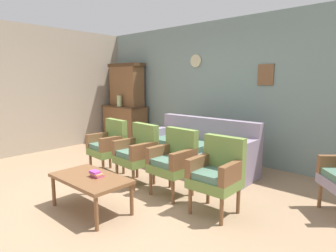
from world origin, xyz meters
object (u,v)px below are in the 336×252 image
object	(u,v)px
armchair_near_cabinet	(174,159)
coffee_table	(91,180)
armchair_by_doorway	(138,151)
armchair_near_couch_end	(217,172)
side_cabinet	(125,124)
armchair_row_middle	(109,144)
book_stack_on_table	(96,174)
floral_couch	(199,152)
vase_on_cabinet	(119,101)

from	to	relation	value
armchair_near_cabinet	coffee_table	xyz separation A→B (m)	(-0.42, -1.04, -0.12)
armchair_by_doorway	armchair_near_couch_end	bearing A→B (deg)	-1.71
armchair_by_doorway	side_cabinet	bearing A→B (deg)	144.03
armchair_row_middle	armchair_near_cabinet	size ratio (longest dim) A/B	1.00
armchair_by_doorway	armchair_near_couch_end	size ratio (longest dim) A/B	1.00
coffee_table	book_stack_on_table	distance (m)	0.10
floral_couch	armchair_by_doorway	world-z (taller)	same
coffee_table	floral_couch	bearing A→B (deg)	88.21
armchair_near_cabinet	vase_on_cabinet	bearing A→B (deg)	153.64
armchair_row_middle	armchair_near_cabinet	bearing A→B (deg)	0.96
vase_on_cabinet	book_stack_on_table	distance (m)	3.71
armchair_by_doorway	book_stack_on_table	size ratio (longest dim) A/B	5.82
vase_on_cabinet	armchair_by_doorway	distance (m)	2.87
armchair_by_doorway	coffee_table	size ratio (longest dim) A/B	0.90
side_cabinet	coffee_table	size ratio (longest dim) A/B	1.16
armchair_near_couch_end	floral_couch	bearing A→B (deg)	133.36
armchair_near_couch_end	coffee_table	xyz separation A→B (m)	(-1.15, -0.96, -0.12)
armchair_row_middle	coffee_table	bearing A→B (deg)	-45.25
side_cabinet	book_stack_on_table	size ratio (longest dim) A/B	7.47
side_cabinet	vase_on_cabinet	size ratio (longest dim) A/B	4.35
armchair_row_middle	armchair_by_doorway	size ratio (longest dim) A/B	1.00
vase_on_cabinet	coffee_table	distance (m)	3.72
armchair_near_couch_end	side_cabinet	bearing A→B (deg)	155.09
side_cabinet	armchair_row_middle	size ratio (longest dim) A/B	1.28
side_cabinet	armchair_near_cabinet	distance (m)	3.51
floral_couch	armchair_by_doorway	xyz separation A→B (m)	(-0.34, -1.11, 0.17)
floral_couch	armchair_by_doorway	size ratio (longest dim) A/B	2.19
side_cabinet	floral_couch	distance (m)	2.79
armchair_row_middle	armchair_near_couch_end	distance (m)	2.16
vase_on_cabinet	armchair_by_doorway	size ratio (longest dim) A/B	0.29
armchair_near_cabinet	armchair_near_couch_end	distance (m)	0.74
armchair_by_doorway	book_stack_on_table	distance (m)	1.01
side_cabinet	armchair_near_couch_end	size ratio (longest dim) A/B	1.28
armchair_row_middle	armchair_near_couch_end	bearing A→B (deg)	-1.40
side_cabinet	floral_couch	world-z (taller)	side_cabinet
armchair_near_couch_end	armchair_near_cabinet	bearing A→B (deg)	174.05
vase_on_cabinet	armchair_near_couch_end	size ratio (longest dim) A/B	0.29
armchair_by_doorway	coffee_table	world-z (taller)	armchair_by_doorway
floral_couch	book_stack_on_table	world-z (taller)	floral_couch
side_cabinet	book_stack_on_table	xyz separation A→B (m)	(2.71, -2.68, -0.01)
armchair_row_middle	coffee_table	world-z (taller)	armchair_row_middle
side_cabinet	vase_on_cabinet	bearing A→B (deg)	-81.20
vase_on_cabinet	book_stack_on_table	world-z (taller)	vase_on_cabinet
armchair_near_couch_end	book_stack_on_table	xyz separation A→B (m)	(-1.10, -0.91, -0.05)
armchair_row_middle	side_cabinet	bearing A→B (deg)	133.87
side_cabinet	armchair_near_cabinet	bearing A→B (deg)	-28.83
armchair_near_couch_end	coffee_table	bearing A→B (deg)	-140.08
armchair_near_cabinet	coffee_table	bearing A→B (deg)	-111.91
book_stack_on_table	side_cabinet	bearing A→B (deg)	135.26
vase_on_cabinet	book_stack_on_table	bearing A→B (deg)	-43.03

